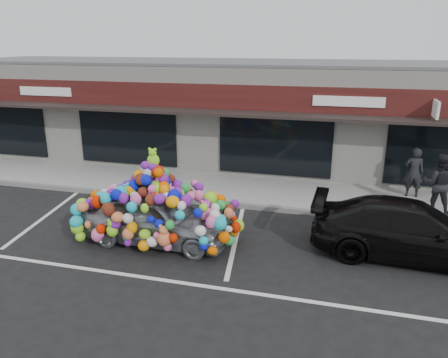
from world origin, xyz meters
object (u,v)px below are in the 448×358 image
(pedestrian_a, at_px, (414,172))
(black_sedan, at_px, (412,231))
(toy_car, at_px, (156,211))
(pedestrian_b, at_px, (439,184))

(pedestrian_a, bearing_deg, black_sedan, 82.93)
(black_sedan, xyz_separation_m, pedestrian_a, (0.58, 4.30, 0.28))
(toy_car, height_order, pedestrian_b, toy_car)
(black_sedan, bearing_deg, pedestrian_a, -5.47)
(pedestrian_b, bearing_deg, black_sedan, 79.52)
(toy_car, xyz_separation_m, black_sedan, (6.39, 0.82, -0.16))
(pedestrian_a, height_order, pedestrian_b, pedestrian_b)
(black_sedan, distance_m, pedestrian_a, 4.35)
(toy_car, bearing_deg, pedestrian_a, -52.58)
(pedestrian_a, distance_m, pedestrian_b, 1.44)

